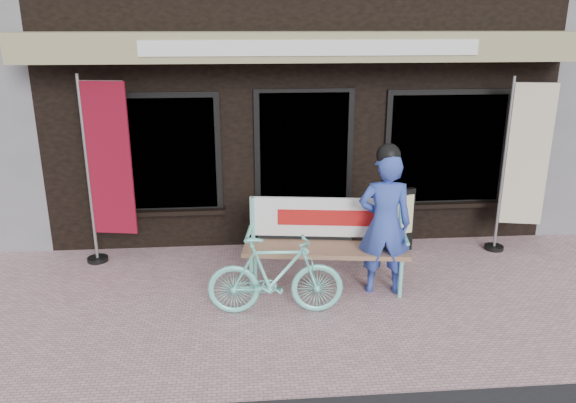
{
  "coord_description": "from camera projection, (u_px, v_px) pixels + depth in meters",
  "views": [
    {
      "loc": [
        -0.86,
        -5.48,
        3.05
      ],
      "look_at": [
        -0.33,
        0.7,
        1.05
      ],
      "focal_mm": 35.0,
      "sensor_mm": 36.0,
      "label": 1
    }
  ],
  "objects": [
    {
      "name": "person",
      "position": [
        385.0,
        221.0,
        6.39
      ],
      "size": [
        0.66,
        0.48,
        1.78
      ],
      "rotation": [
        0.0,
        0.0,
        -0.13
      ],
      "color": "#334BB0",
      "rests_on": "ground"
    },
    {
      "name": "nobori_red",
      "position": [
        106.0,
        170.0,
        7.06
      ],
      "size": [
        0.73,
        0.31,
        2.45
      ],
      "rotation": [
        0.0,
        0.0,
        -0.17
      ],
      "color": "gray",
      "rests_on": "ground"
    },
    {
      "name": "menu_stand",
      "position": [
        399.0,
        220.0,
        7.65
      ],
      "size": [
        0.45,
        0.23,
        0.89
      ],
      "rotation": [
        0.0,
        0.0,
        0.33
      ],
      "color": "black",
      "rests_on": "ground"
    },
    {
      "name": "ground",
      "position": [
        323.0,
        310.0,
        6.2
      ],
      "size": [
        70.0,
        70.0,
        0.0
      ],
      "primitive_type": "plane",
      "color": "#C3959C",
      "rests_on": "ground"
    },
    {
      "name": "bicycle",
      "position": [
        275.0,
        276.0,
        6.02
      ],
      "size": [
        1.49,
        0.49,
        0.88
      ],
      "primitive_type": "imported",
      "rotation": [
        0.0,
        0.0,
        1.52
      ],
      "color": "#74E4D0",
      "rests_on": "ground"
    },
    {
      "name": "bench",
      "position": [
        326.0,
        236.0,
        6.66
      ],
      "size": [
        1.98,
        0.75,
        1.05
      ],
      "rotation": [
        0.0,
        0.0,
        -0.14
      ],
      "color": "#74E4D0",
      "rests_on": "ground"
    },
    {
      "name": "nobori_cream",
      "position": [
        523.0,
        165.0,
        7.45
      ],
      "size": [
        0.71,
        0.31,
        2.38
      ],
      "rotation": [
        0.0,
        0.0,
        -0.22
      ],
      "color": "gray",
      "rests_on": "ground"
    },
    {
      "name": "storefront",
      "position": [
        286.0,
        24.0,
        9.99
      ],
      "size": [
        7.0,
        6.77,
        6.0
      ],
      "color": "black",
      "rests_on": "ground"
    }
  ]
}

